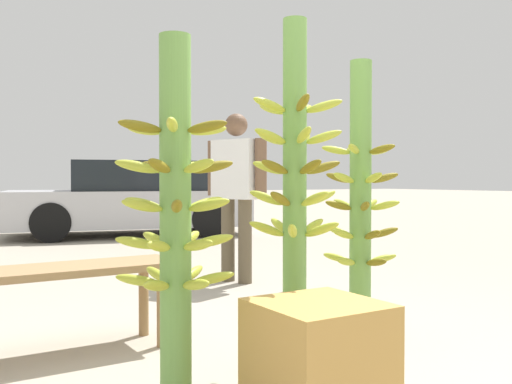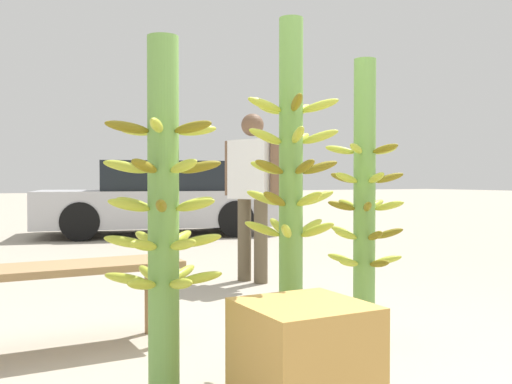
% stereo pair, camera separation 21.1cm
% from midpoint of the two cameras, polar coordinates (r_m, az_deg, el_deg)
% --- Properties ---
extents(banana_stalk_left, '(0.49, 0.48, 1.53)m').
position_cam_midpoint_polar(banana_stalk_left, '(2.34, -6.71, -2.69)').
color(banana_stalk_left, '#6B9E47').
rests_on(banana_stalk_left, ground_plane).
extents(banana_stalk_center, '(0.47, 0.47, 1.73)m').
position_cam_midpoint_polar(banana_stalk_center, '(2.80, 5.67, 0.34)').
color(banana_stalk_center, '#6B9E47').
rests_on(banana_stalk_center, ground_plane).
extents(banana_stalk_right, '(0.46, 0.46, 1.64)m').
position_cam_midpoint_polar(banana_stalk_right, '(3.36, 12.57, -1.04)').
color(banana_stalk_right, '#6B9E47').
rests_on(banana_stalk_right, ground_plane).
extents(vendor_person, '(0.35, 0.67, 1.55)m').
position_cam_midpoint_polar(vendor_person, '(5.25, 0.79, 0.87)').
color(vendor_person, brown).
rests_on(vendor_person, ground_plane).
extents(market_bench, '(1.23, 0.41, 0.48)m').
position_cam_midpoint_polar(market_bench, '(3.31, -16.43, -8.30)').
color(market_bench, '#99754C').
rests_on(market_bench, ground_plane).
extents(parked_car, '(4.26, 2.72, 1.25)m').
position_cam_midpoint_polar(parked_car, '(9.99, -9.11, -0.70)').
color(parked_car, '#B7B7BC').
rests_on(parked_car, ground_plane).
extents(produce_crate, '(0.47, 0.47, 0.47)m').
position_cam_midpoint_polar(produce_crate, '(2.35, 7.50, -16.51)').
color(produce_crate, '#C69347').
rests_on(produce_crate, ground_plane).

